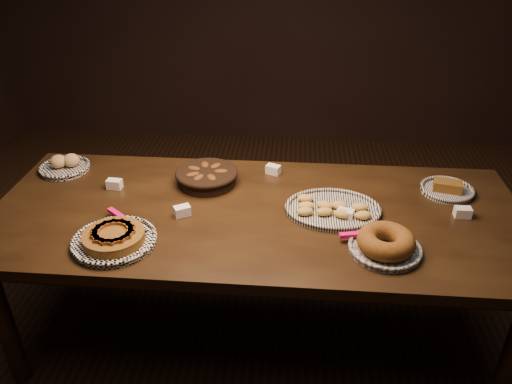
# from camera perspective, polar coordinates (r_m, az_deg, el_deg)

# --- Properties ---
(ground) EXTENTS (5.00, 5.00, 0.00)m
(ground) POSITION_cam_1_polar(r_m,az_deg,el_deg) (2.72, 0.04, -15.68)
(ground) COLOR black
(ground) RESTS_ON ground
(buffet_table) EXTENTS (2.40, 1.00, 0.75)m
(buffet_table) POSITION_cam_1_polar(r_m,az_deg,el_deg) (2.28, 0.05, -3.76)
(buffet_table) COLOR black
(buffet_table) RESTS_ON ground
(apple_tart_plate) EXTENTS (0.34, 0.39, 0.07)m
(apple_tart_plate) POSITION_cam_1_polar(r_m,az_deg,el_deg) (2.10, -15.90, -5.11)
(apple_tart_plate) COLOR white
(apple_tart_plate) RESTS_ON buffet_table
(madeleine_platter) EXTENTS (0.42, 0.34, 0.05)m
(madeleine_platter) POSITION_cam_1_polar(r_m,az_deg,el_deg) (2.25, 8.70, -1.91)
(madeleine_platter) COLOR black
(madeleine_platter) RESTS_ON buffet_table
(bundt_cake_plate) EXTENTS (0.32, 0.29, 0.09)m
(bundt_cake_plate) POSITION_cam_1_polar(r_m,az_deg,el_deg) (2.04, 14.56, -5.74)
(bundt_cake_plate) COLOR black
(bundt_cake_plate) RESTS_ON buffet_table
(croissant_basket) EXTENTS (0.32, 0.32, 0.08)m
(croissant_basket) POSITION_cam_1_polar(r_m,az_deg,el_deg) (2.45, -5.67, 1.88)
(croissant_basket) COLOR black
(croissant_basket) RESTS_ON buffet_table
(bread_roll_plate) EXTENTS (0.25, 0.25, 0.08)m
(bread_roll_plate) POSITION_cam_1_polar(r_m,az_deg,el_deg) (2.76, -21.01, 2.88)
(bread_roll_plate) COLOR white
(bread_roll_plate) RESTS_ON buffet_table
(loaf_plate) EXTENTS (0.25, 0.25, 0.06)m
(loaf_plate) POSITION_cam_1_polar(r_m,az_deg,el_deg) (2.54, 21.01, 0.32)
(loaf_plate) COLOR black
(loaf_plate) RESTS_ON buffet_table
(tent_cards) EXTENTS (1.68, 0.50, 0.04)m
(tent_cards) POSITION_cam_1_polar(r_m,az_deg,el_deg) (2.30, 1.87, -0.58)
(tent_cards) COLOR white
(tent_cards) RESTS_ON buffet_table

